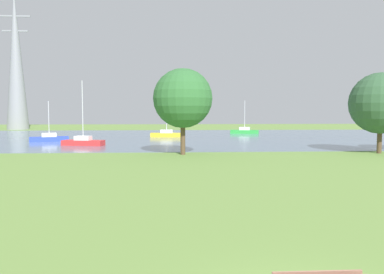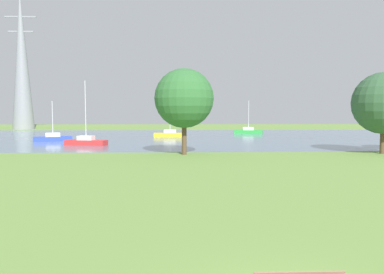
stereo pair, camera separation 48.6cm
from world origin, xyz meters
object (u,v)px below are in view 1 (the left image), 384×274
(sailboat_green, at_px, (245,131))
(sailboat_yellow, at_px, (167,134))
(tree_west_near, at_px, (381,103))
(tree_mid_shore, at_px, (183,98))
(electricity_pylon, at_px, (16,59))
(sailboat_red, at_px, (83,141))
(sailboat_blue, at_px, (49,138))

(sailboat_green, bearing_deg, sailboat_yellow, -149.87)
(tree_west_near, bearing_deg, tree_mid_shore, -179.80)
(tree_mid_shore, relative_size, electricity_pylon, 0.27)
(sailboat_yellow, xyz_separation_m, tree_mid_shore, (1.74, -22.72, 4.72))
(sailboat_green, bearing_deg, tree_mid_shore, -110.89)
(tree_west_near, bearing_deg, electricity_pylon, 137.75)
(tree_west_near, bearing_deg, sailboat_green, 103.04)
(sailboat_red, relative_size, sailboat_green, 1.31)
(sailboat_red, distance_m, sailboat_blue, 8.13)
(sailboat_red, bearing_deg, electricity_pylon, 120.24)
(sailboat_yellow, height_order, tree_mid_shore, tree_mid_shore)
(electricity_pylon, bearing_deg, sailboat_red, -59.76)
(sailboat_blue, height_order, tree_west_near, tree_west_near)
(sailboat_red, xyz_separation_m, sailboat_green, (22.86, 20.88, -0.02))
(sailboat_yellow, xyz_separation_m, sailboat_red, (-9.49, -13.12, 0.01))
(sailboat_green, height_order, electricity_pylon, electricity_pylon)
(sailboat_yellow, height_order, sailboat_blue, sailboat_yellow)
(sailboat_green, relative_size, tree_west_near, 0.75)
(tree_mid_shore, bearing_deg, sailboat_green, 69.11)
(sailboat_red, relative_size, sailboat_blue, 1.42)
(sailboat_yellow, bearing_deg, sailboat_green, 30.13)
(sailboat_red, distance_m, tree_mid_shore, 15.50)
(sailboat_yellow, height_order, tree_west_near, tree_west_near)
(sailboat_blue, relative_size, electricity_pylon, 0.18)
(sailboat_red, height_order, tree_west_near, tree_west_near)
(sailboat_green, bearing_deg, electricity_pylon, 159.64)
(sailboat_yellow, height_order, sailboat_green, sailboat_yellow)
(sailboat_yellow, relative_size, tree_mid_shore, 0.79)
(sailboat_green, distance_m, electricity_pylon, 49.72)
(sailboat_yellow, distance_m, tree_west_near, 30.80)
(electricity_pylon, bearing_deg, tree_west_near, -42.25)
(sailboat_blue, xyz_separation_m, electricity_pylon, (-16.18, 31.62, 14.13))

